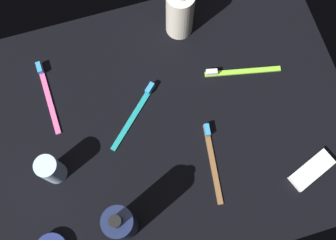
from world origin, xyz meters
TOP-DOWN VIEW (x-y plane):
  - ground_plane at (0.00, 0.00)cm, footprint 84.00×64.00cm
  - lotion_bottle at (-15.03, -18.95)cm, footprint 5.86×5.86cm
  - bodywash_bottle at (9.51, 22.52)cm, footprint 6.41×6.41cm
  - deodorant_stick at (-26.69, -3.87)cm, footprint 4.72×4.72cm
  - toothbrush_teal at (-6.31, 4.58)cm, footprint 13.82×13.32cm
  - toothbrush_brown at (7.02, -10.56)cm, footprint 3.55×18.00cm
  - toothbrush_pink at (-24.78, 14.82)cm, footprint 1.97×18.03cm
  - toothbrush_lime at (19.43, 7.42)cm, footprint 17.88×4.78cm
  - snack_bar_white at (27.09, -19.29)cm, footprint 11.14×7.50cm

SIDE VIEW (x-z plane):
  - ground_plane at x=0.00cm, z-range -1.20..0.00cm
  - toothbrush_teal at x=-6.31cm, z-range -0.44..1.66cm
  - toothbrush_brown at x=7.02cm, z-range -0.44..1.66cm
  - toothbrush_pink at x=-24.78cm, z-range -0.44..1.66cm
  - toothbrush_lime at x=19.43cm, z-range -0.44..1.66cm
  - snack_bar_white at x=27.09cm, z-range 0.00..1.50cm
  - deodorant_stick at x=-26.69cm, z-range 0.00..9.47cm
  - bodywash_bottle at x=9.51cm, z-range -0.79..15.42cm
  - lotion_bottle at x=-15.03cm, z-range -1.17..17.74cm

